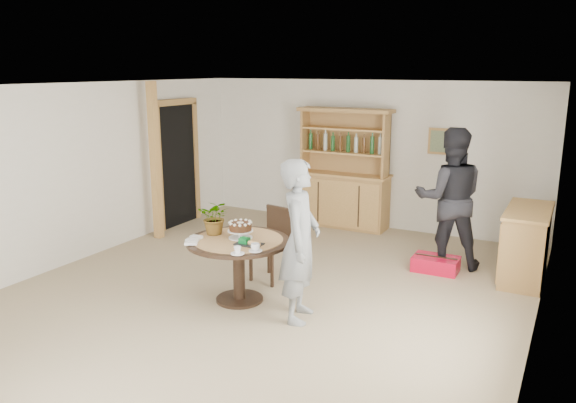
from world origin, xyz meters
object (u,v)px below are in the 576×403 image
(dining_table, at_px, (239,252))
(adult_person, at_px, (449,198))
(teen_boy, at_px, (300,241))
(sideboard, at_px, (526,244))
(red_suitcase, at_px, (436,264))
(hutch, at_px, (344,187))
(dining_chair, at_px, (274,239))

(dining_table, bearing_deg, adult_person, 51.12)
(teen_boy, relative_size, adult_person, 0.92)
(sideboard, height_order, adult_person, adult_person)
(sideboard, distance_m, adult_person, 1.13)
(dining_table, xyz_separation_m, red_suitcase, (1.83, 2.08, -0.50))
(hutch, distance_m, dining_chair, 2.76)
(dining_chair, height_order, adult_person, adult_person)
(hutch, distance_m, dining_table, 3.58)
(hutch, xyz_separation_m, dining_table, (0.13, -3.58, -0.08))
(dining_table, xyz_separation_m, teen_boy, (0.85, -0.10, 0.28))
(sideboard, bearing_deg, teen_boy, -130.19)
(sideboard, distance_m, red_suitcase, 1.17)
(hutch, bearing_deg, dining_table, -87.88)
(sideboard, xyz_separation_m, adult_person, (-1.01, 0.01, 0.49))
(hutch, bearing_deg, dining_chair, -86.93)
(sideboard, distance_m, teen_boy, 3.22)
(adult_person, bearing_deg, teen_boy, 47.08)
(adult_person, bearing_deg, sideboard, 159.33)
(teen_boy, bearing_deg, dining_table, 68.46)
(dining_chair, bearing_deg, adult_person, 49.91)
(hutch, relative_size, teen_boy, 1.15)
(sideboard, relative_size, dining_chair, 1.33)
(teen_boy, height_order, adult_person, adult_person)
(hutch, distance_m, teen_boy, 3.81)
(adult_person, bearing_deg, dining_table, 31.30)
(hutch, bearing_deg, red_suitcase, -37.38)
(sideboard, xyz_separation_m, dining_chair, (-2.89, -1.51, 0.06))
(teen_boy, xyz_separation_m, red_suitcase, (0.98, 2.18, -0.79))
(hutch, relative_size, sideboard, 1.62)
(dining_chair, distance_m, adult_person, 2.46)
(sideboard, height_order, red_suitcase, sideboard)
(hutch, height_order, teen_boy, hutch)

